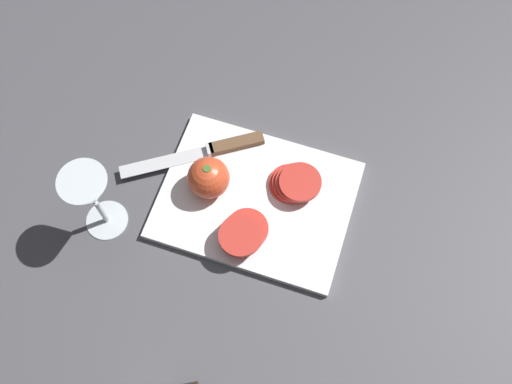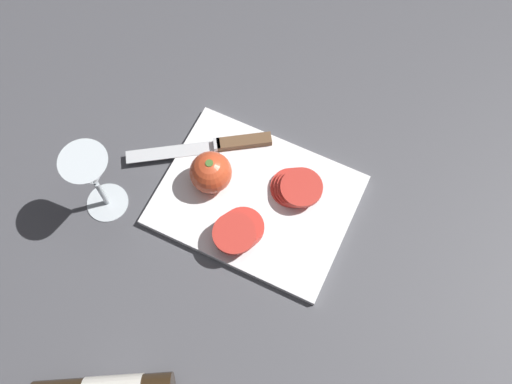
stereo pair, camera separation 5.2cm
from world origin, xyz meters
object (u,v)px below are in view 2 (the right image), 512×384
at_px(tomato_slice_stack_near, 296,188).
at_px(tomato_slice_stack_far, 239,230).
at_px(wine_glass, 91,175).
at_px(whole_tomato, 211,172).
at_px(knife, 228,144).

bearing_deg(tomato_slice_stack_near, tomato_slice_stack_far, 64.53).
bearing_deg(wine_glass, whole_tomato, -143.74).
bearing_deg(wine_glass, tomato_slice_stack_near, -151.64).
xyz_separation_m(wine_glass, tomato_slice_stack_near, (-0.30, -0.16, -0.09)).
relative_size(wine_glass, tomato_slice_stack_far, 1.70).
height_order(knife, tomato_slice_stack_near, tomato_slice_stack_near).
distance_m(wine_glass, whole_tomato, 0.21).
xyz_separation_m(wine_glass, whole_tomato, (-0.16, -0.11, -0.07)).
xyz_separation_m(whole_tomato, knife, (0.01, -0.08, -0.03)).
relative_size(knife, tomato_slice_stack_far, 2.37).
xyz_separation_m(wine_glass, knife, (-0.15, -0.19, -0.10)).
distance_m(wine_glass, tomato_slice_stack_far, 0.26).
height_order(wine_glass, knife, wine_glass).
bearing_deg(wine_glass, tomato_slice_stack_far, -169.70).
height_order(whole_tomato, tomato_slice_stack_near, whole_tomato).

